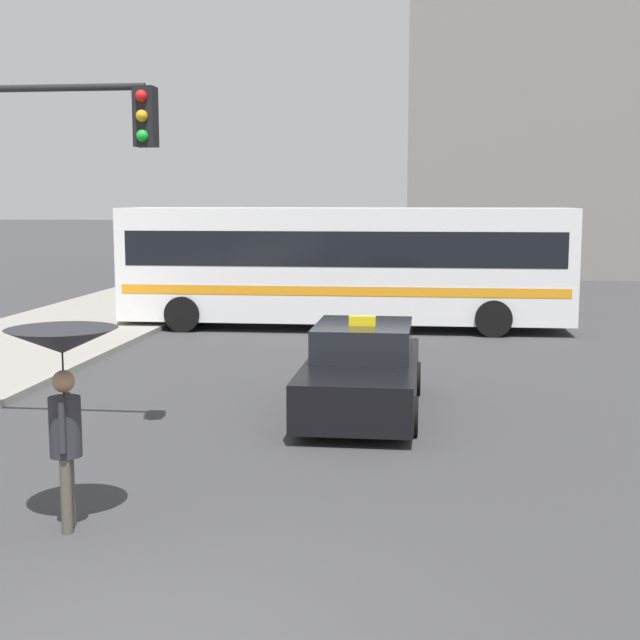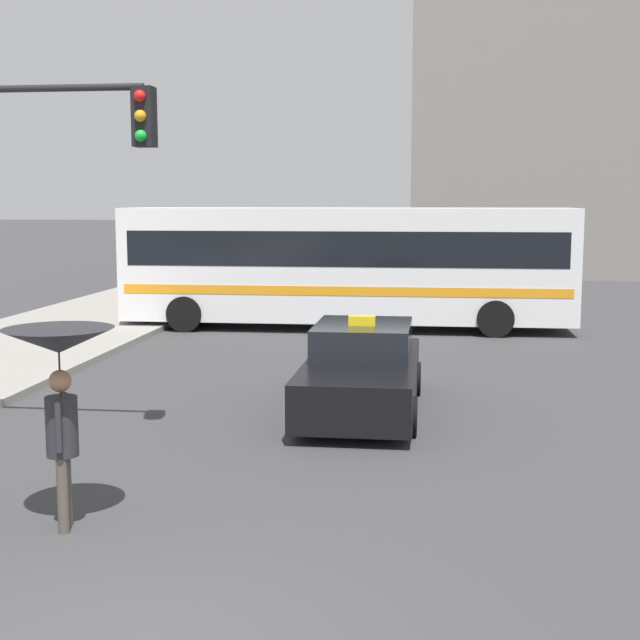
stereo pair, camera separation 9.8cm
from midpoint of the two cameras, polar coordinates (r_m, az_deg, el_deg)
The scene contains 4 objects.
taxi at distance 14.91m, azimuth 2.54°, elevation -3.32°, with size 1.91×4.65×1.62m.
city_bus at distance 24.47m, azimuth 1.48°, elevation 3.75°, with size 12.22×2.79×3.31m.
pedestrian_with_umbrella at distance 9.73m, azimuth -16.41°, elevation -2.81°, with size 1.17×1.17×2.18m.
building_tower_near at distance 47.95m, azimuth 15.32°, elevation 18.90°, with size 14.82×12.78×26.13m.
Camera 1 is at (2.30, -6.21, 3.51)m, focal length 50.00 mm.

